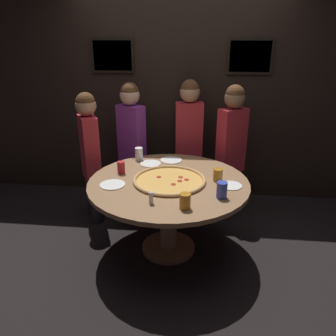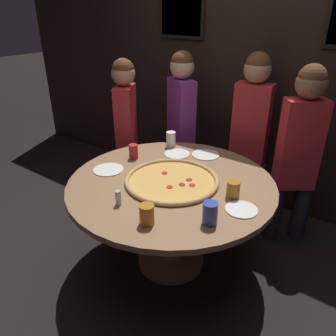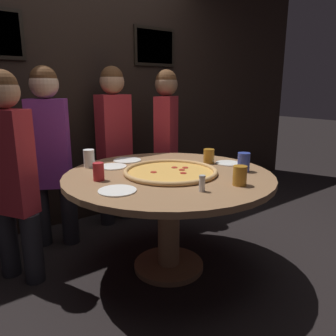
# 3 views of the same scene
# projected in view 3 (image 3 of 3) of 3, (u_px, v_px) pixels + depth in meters

# --- Properties ---
(ground_plane) EXTENTS (24.00, 24.00, 0.00)m
(ground_plane) POSITION_uv_depth(u_px,v_px,m) (169.00, 267.00, 2.49)
(ground_plane) COLOR black
(back_wall) EXTENTS (6.40, 0.08, 2.60)m
(back_wall) POSITION_uv_depth(u_px,v_px,m) (86.00, 90.00, 3.20)
(back_wall) COLOR black
(back_wall) RESTS_ON ground_plane
(dining_table) EXTENTS (1.47, 1.47, 0.74)m
(dining_table) POSITION_uv_depth(u_px,v_px,m) (169.00, 193.00, 2.34)
(dining_table) COLOR #936B47
(dining_table) RESTS_ON ground_plane
(giant_pizza) EXTENTS (0.66, 0.66, 0.03)m
(giant_pizza) POSITION_uv_depth(u_px,v_px,m) (170.00, 172.00, 2.30)
(giant_pizza) COLOR #E5A84C
(giant_pizza) RESTS_ON dining_table
(drink_cup_front_edge) EXTENTS (0.09, 0.09, 0.12)m
(drink_cup_front_edge) POSITION_uv_depth(u_px,v_px,m) (240.00, 176.00, 2.02)
(drink_cup_front_edge) COLOR #BC7A23
(drink_cup_front_edge) RESTS_ON dining_table
(drink_cup_near_right) EXTENTS (0.09, 0.09, 0.14)m
(drink_cup_near_right) POSITION_uv_depth(u_px,v_px,m) (244.00, 162.00, 2.35)
(drink_cup_near_right) COLOR #384CB7
(drink_cup_near_right) RESTS_ON dining_table
(drink_cup_far_left) EXTENTS (0.09, 0.09, 0.11)m
(drink_cup_far_left) POSITION_uv_depth(u_px,v_px,m) (209.00, 156.00, 2.60)
(drink_cup_far_left) COLOR #BC7A23
(drink_cup_far_left) RESTS_ON dining_table
(drink_cup_near_left) EXTENTS (0.07, 0.07, 0.12)m
(drink_cup_near_left) POSITION_uv_depth(u_px,v_px,m) (99.00, 172.00, 2.12)
(drink_cup_near_left) COLOR #B22328
(drink_cup_near_left) RESTS_ON dining_table
(drink_cup_far_right) EXTENTS (0.08, 0.08, 0.13)m
(drink_cup_far_right) POSITION_uv_depth(u_px,v_px,m) (89.00, 158.00, 2.47)
(drink_cup_far_right) COLOR white
(drink_cup_far_right) RESTS_ON dining_table
(white_plate_near_front) EXTENTS (0.23, 0.23, 0.01)m
(white_plate_near_front) POSITION_uv_depth(u_px,v_px,m) (127.00, 160.00, 2.70)
(white_plate_near_front) COLOR white
(white_plate_near_front) RESTS_ON dining_table
(white_plate_left_side) EXTENTS (0.23, 0.23, 0.01)m
(white_plate_left_side) POSITION_uv_depth(u_px,v_px,m) (117.00, 191.00, 1.91)
(white_plate_left_side) COLOR white
(white_plate_left_side) RESTS_ON dining_table
(white_plate_right_side) EXTENTS (0.21, 0.21, 0.01)m
(white_plate_right_side) POSITION_uv_depth(u_px,v_px,m) (113.00, 167.00, 2.48)
(white_plate_right_side) COLOR white
(white_plate_right_side) RESTS_ON dining_table
(white_plate_far_back) EXTENTS (0.20, 0.20, 0.01)m
(white_plate_far_back) POSITION_uv_depth(u_px,v_px,m) (228.00, 163.00, 2.60)
(white_plate_far_back) COLOR white
(white_plate_far_back) RESTS_ON dining_table
(condiment_shaker) EXTENTS (0.04, 0.04, 0.10)m
(condiment_shaker) POSITION_uv_depth(u_px,v_px,m) (202.00, 183.00, 1.90)
(condiment_shaker) COLOR silver
(condiment_shaker) RESTS_ON dining_table
(diner_centre_back) EXTENTS (0.39, 0.31, 1.50)m
(diner_centre_back) POSITION_uv_depth(u_px,v_px,m) (50.00, 148.00, 2.67)
(diner_centre_back) COLOR #232328
(diner_centre_back) RESTS_ON ground_plane
(diner_side_right) EXTENTS (0.38, 0.33, 1.50)m
(diner_side_right) POSITION_uv_depth(u_px,v_px,m) (166.00, 136.00, 3.30)
(diner_side_right) COLOR #232328
(diner_side_right) RESTS_ON ground_plane
(diner_side_left) EXTENTS (0.39, 0.23, 1.52)m
(diner_side_left) POSITION_uv_depth(u_px,v_px,m) (114.00, 137.00, 3.16)
(diner_side_left) COLOR #232328
(diner_side_left) RESTS_ON ground_plane
(diner_far_left) EXTENTS (0.30, 0.38, 1.44)m
(diner_far_left) POSITION_uv_depth(u_px,v_px,m) (11.00, 167.00, 2.16)
(diner_far_left) COLOR #232328
(diner_far_left) RESTS_ON ground_plane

